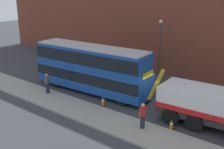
{
  "coord_description": "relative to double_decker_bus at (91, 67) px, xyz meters",
  "views": [
    {
      "loc": [
        9.52,
        -17.58,
        8.85
      ],
      "look_at": [
        -3.99,
        -0.58,
        2.0
      ],
      "focal_mm": 44.67,
      "sensor_mm": 36.0,
      "label": 1
    }
  ],
  "objects": [
    {
      "name": "ground_plane",
      "position": [
        6.3,
        0.58,
        -2.23
      ],
      "size": [
        120.0,
        120.0,
        0.0
      ],
      "primitive_type": "plane",
      "color": "#38383D"
    },
    {
      "name": "near_kerb",
      "position": [
        6.3,
        -3.62,
        -2.16
      ],
      "size": [
        60.0,
        2.8,
        0.15
      ],
      "primitive_type": "cube",
      "color": "gray",
      "rests_on": "ground_plane"
    },
    {
      "name": "double_decker_bus",
      "position": [
        0.0,
        0.0,
        0.0
      ],
      "size": [
        11.15,
        3.21,
        4.06
      ],
      "rotation": [
        0.0,
        0.0,
        0.06
      ],
      "color": "#19479E",
      "rests_on": "ground_plane"
    },
    {
      "name": "pedestrian_onlooker",
      "position": [
        -2.4,
        -2.94,
        -1.25
      ],
      "size": [
        0.38,
        0.46,
        1.71
      ],
      "rotation": [
        0.0,
        0.0,
        0.33
      ],
      "color": "#232333",
      "rests_on": "near_kerb"
    },
    {
      "name": "pedestrian_bystander",
      "position": [
        7.32,
        -3.15,
        -1.25
      ],
      "size": [
        0.46,
        0.38,
        1.71
      ],
      "rotation": [
        0.0,
        0.0,
        1.88
      ],
      "color": "#232333",
      "rests_on": "near_kerb"
    },
    {
      "name": "traffic_cone_near_bus",
      "position": [
        2.81,
        -1.75,
        -1.89
      ],
      "size": [
        0.36,
        0.36,
        0.72
      ],
      "color": "orange",
      "rests_on": "ground_plane"
    },
    {
      "name": "traffic_cone_midway",
      "position": [
        6.33,
        -1.84,
        -1.89
      ],
      "size": [
        0.36,
        0.36,
        0.72
      ],
      "color": "orange",
      "rests_on": "ground_plane"
    },
    {
      "name": "traffic_cone_near_truck",
      "position": [
        8.75,
        -1.91,
        -1.89
      ],
      "size": [
        0.36,
        0.36,
        0.72
      ],
      "color": "orange",
      "rests_on": "ground_plane"
    },
    {
      "name": "street_lamp",
      "position": [
        2.66,
        7.15,
        1.24
      ],
      "size": [
        0.36,
        0.36,
        5.83
      ],
      "color": "#38383D",
      "rests_on": "ground_plane"
    }
  ]
}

